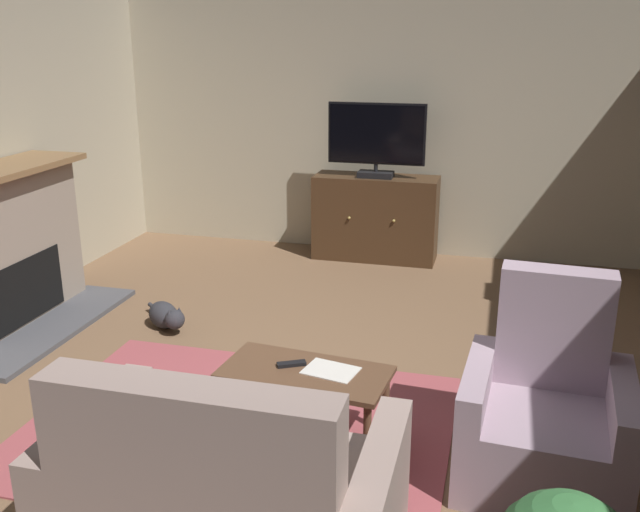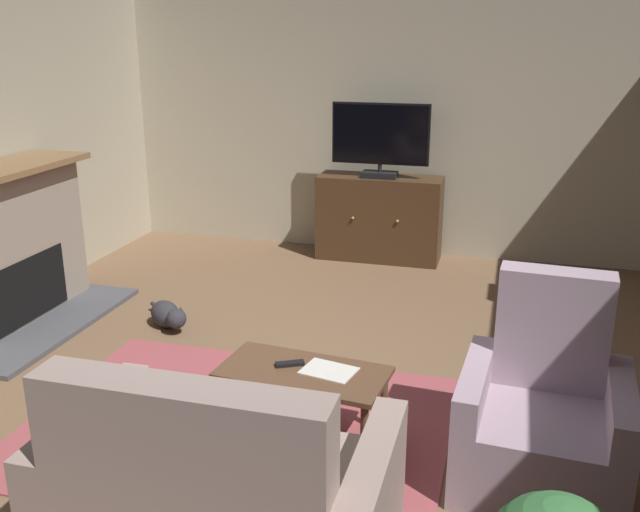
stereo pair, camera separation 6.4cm
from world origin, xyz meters
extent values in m
cube|color=brown|center=(0.00, 0.00, -0.02)|extent=(6.41, 7.26, 0.04)
cube|color=#B2A88E|center=(0.00, 3.38, 1.42)|extent=(6.41, 0.10, 2.83)
cube|color=#9E474C|center=(-0.24, -0.51, 0.01)|extent=(2.55, 1.92, 0.01)
cube|color=#4C4C51|center=(-2.24, 0.50, 0.02)|extent=(0.50, 1.80, 0.04)
cube|color=gray|center=(-2.66, 0.50, 0.62)|extent=(0.43, 1.60, 1.25)
cube|color=black|center=(-2.48, 0.50, 0.32)|extent=(0.10, 0.89, 0.52)
cube|color=black|center=(-0.05, 3.03, 0.03)|extent=(1.22, 0.39, 0.06)
cube|color=#422B19|center=(-0.05, 3.03, 0.44)|extent=(1.28, 0.45, 0.88)
sphere|color=tan|center=(-0.28, 2.79, 0.49)|extent=(0.03, 0.03, 0.03)
sphere|color=tan|center=(0.18, 2.79, 0.49)|extent=(0.03, 0.03, 0.03)
cube|color=black|center=(-0.05, 2.98, 0.91)|extent=(0.36, 0.20, 0.06)
cylinder|color=black|center=(-0.05, 2.98, 0.98)|extent=(0.04, 0.04, 0.08)
cube|color=black|center=(-0.05, 2.98, 1.33)|extent=(0.99, 0.05, 0.61)
cube|color=black|center=(-0.05, 2.95, 1.33)|extent=(0.95, 0.01, 0.57)
cube|color=brown|center=(0.19, -0.52, 0.43)|extent=(1.01, 0.58, 0.03)
cylinder|color=brown|center=(0.64, -0.37, 0.21)|extent=(0.04, 0.04, 0.42)
cylinder|color=brown|center=(-0.23, -0.29, 0.21)|extent=(0.04, 0.04, 0.42)
cylinder|color=brown|center=(0.60, -0.75, 0.21)|extent=(0.04, 0.04, 0.42)
cylinder|color=brown|center=(-0.27, -0.67, 0.21)|extent=(0.04, 0.04, 0.42)
cube|color=black|center=(0.09, -0.48, 0.46)|extent=(0.17, 0.12, 0.02)
cube|color=silver|center=(0.33, -0.49, 0.45)|extent=(0.34, 0.27, 0.01)
cube|color=#A3897F|center=(0.13, -1.93, 0.76)|extent=(1.19, 0.20, 0.62)
cube|color=#A3897F|center=(-0.54, -1.56, 0.33)|extent=(0.15, 0.93, 0.67)
cube|color=tan|center=(0.27, -1.70, 0.57)|extent=(0.37, 0.17, 0.36)
cube|color=#AD93A3|center=(1.52, -0.59, 0.21)|extent=(0.65, 0.85, 0.42)
cube|color=#AD93A3|center=(1.54, -0.27, 0.76)|extent=(0.61, 0.22, 0.68)
cube|color=#AD93A3|center=(1.88, -0.61, 0.31)|extent=(0.18, 0.82, 0.62)
cube|color=#AD93A3|center=(1.16, -0.57, 0.31)|extent=(0.18, 0.82, 0.62)
ellipsoid|color=#2D2D33|center=(-1.39, 0.77, 0.11)|extent=(0.39, 0.37, 0.21)
sphere|color=#2D2D33|center=(-1.22, 0.64, 0.14)|extent=(0.16, 0.16, 0.16)
cone|color=#2D2D33|center=(-1.19, 0.67, 0.21)|extent=(0.04, 0.04, 0.04)
cone|color=#2D2D33|center=(-1.25, 0.60, 0.21)|extent=(0.04, 0.04, 0.04)
cylinder|color=#2D2D33|center=(-1.57, 0.97, 0.06)|extent=(0.20, 0.17, 0.05)
camera|label=1|loc=(1.20, -4.04, 2.32)|focal=39.45mm
camera|label=2|loc=(1.26, -4.03, 2.32)|focal=39.45mm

